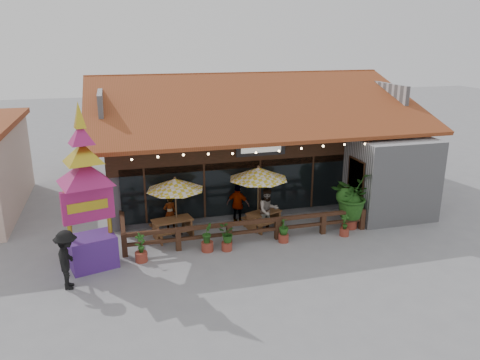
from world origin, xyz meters
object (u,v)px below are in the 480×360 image
object	(u,v)px
pedestrian	(67,260)
umbrella_left	(175,184)
thai_sign_tower	(85,177)
umbrella_right	(258,174)
picnic_table_left	(172,225)
tropical_plant	(351,196)
picnic_table_right	(264,217)

from	to	relation	value
pedestrian	umbrella_left	bearing A→B (deg)	-49.16
umbrella_left	thai_sign_tower	distance (m)	3.97
umbrella_left	umbrella_right	xyz separation A→B (m)	(3.51, 0.06, 0.17)
umbrella_left	pedestrian	world-z (taller)	umbrella_left
picnic_table_left	thai_sign_tower	bearing A→B (deg)	-149.22
tropical_plant	pedestrian	distance (m)	11.41
umbrella_right	thai_sign_tower	xyz separation A→B (m)	(-6.76, -2.03, 0.98)
picnic_table_left	thai_sign_tower	size ratio (longest dim) A/B	0.29
umbrella_right	thai_sign_tower	bearing A→B (deg)	-163.25
picnic_table_left	picnic_table_right	world-z (taller)	picnic_table_left
thai_sign_tower	umbrella_right	bearing A→B (deg)	16.75
picnic_table_right	thai_sign_tower	bearing A→B (deg)	-165.55
picnic_table_right	tropical_plant	distance (m)	3.80
umbrella_left	umbrella_right	world-z (taller)	umbrella_right
picnic_table_right	pedestrian	distance (m)	8.28
tropical_plant	picnic_table_right	bearing A→B (deg)	164.60
umbrella_right	tropical_plant	size ratio (longest dim) A/B	1.14
thai_sign_tower	tropical_plant	size ratio (longest dim) A/B	2.54
umbrella_right	picnic_table_right	bearing A→B (deg)	-52.88
umbrella_left	pedestrian	bearing A→B (deg)	-140.07
umbrella_right	tropical_plant	bearing A→B (deg)	-18.12
umbrella_right	pedestrian	distance (m)	8.30
picnic_table_left	thai_sign_tower	world-z (taller)	thai_sign_tower
umbrella_left	tropical_plant	world-z (taller)	umbrella_left
picnic_table_left	pedestrian	bearing A→B (deg)	-140.02
umbrella_right	picnic_table_left	bearing A→B (deg)	-176.69
umbrella_right	tropical_plant	xyz separation A→B (m)	(3.73, -1.22, -0.93)
tropical_plant	umbrella_left	bearing A→B (deg)	170.88
umbrella_right	pedestrian	xyz separation A→B (m)	(-7.47, -3.37, -1.36)
umbrella_left	thai_sign_tower	xyz separation A→B (m)	(-3.25, -1.98, 1.14)
umbrella_left	pedestrian	size ratio (longest dim) A/B	1.36
umbrella_left	picnic_table_right	xyz separation A→B (m)	(3.70, -0.19, -1.70)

